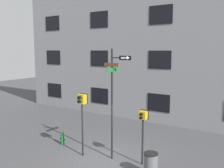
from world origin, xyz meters
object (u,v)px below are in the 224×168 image
street_sign_pole (113,96)px  pedestrian_signal_left (82,107)px  trash_bin (151,165)px  fire_hydrant (63,138)px  pedestrian_signal_right (143,123)px

street_sign_pole → pedestrian_signal_left: size_ratio=1.69×
pedestrian_signal_left → trash_bin: size_ratio=3.03×
fire_hydrant → trash_bin: (5.24, -0.63, 0.16)m
pedestrian_signal_left → pedestrian_signal_right: pedestrian_signal_left is taller
trash_bin → street_sign_pole: bearing=164.3°
street_sign_pole → fire_hydrant: street_sign_pole is taller
street_sign_pole → trash_bin: street_sign_pole is taller
street_sign_pole → pedestrian_signal_left: bearing=-161.7°
pedestrian_signal_left → trash_bin: 3.94m
street_sign_pole → pedestrian_signal_right: bearing=8.4°
pedestrian_signal_left → fire_hydrant: size_ratio=4.37×
street_sign_pole → pedestrian_signal_left: 1.58m
pedestrian_signal_left → pedestrian_signal_right: (2.74, 0.66, -0.47)m
pedestrian_signal_left → trash_bin: pedestrian_signal_left is taller
pedestrian_signal_left → pedestrian_signal_right: 2.86m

